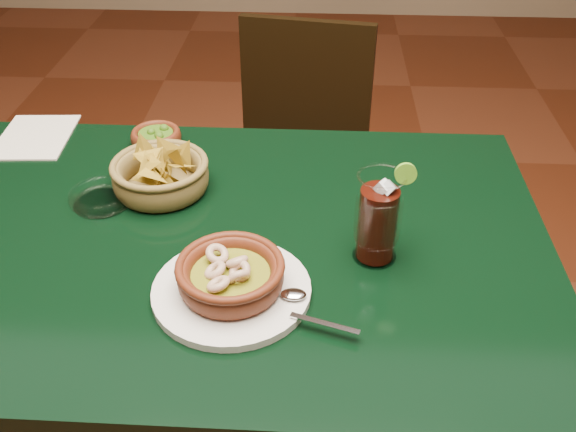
# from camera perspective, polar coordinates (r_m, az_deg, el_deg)

# --- Properties ---
(dining_table) EXTENTS (1.20, 0.80, 0.75)m
(dining_table) POSITION_cam_1_polar(r_m,az_deg,el_deg) (1.20, -6.64, -5.37)
(dining_table) COLOR black
(dining_table) RESTS_ON ground
(dining_chair) EXTENTS (0.46, 0.46, 0.86)m
(dining_chair) POSITION_cam_1_polar(r_m,az_deg,el_deg) (1.87, 0.83, 4.60)
(dining_chair) COLOR black
(dining_chair) RESTS_ON ground
(shrimp_plate) EXTENTS (0.32, 0.25, 0.07)m
(shrimp_plate) POSITION_cam_1_polar(r_m,az_deg,el_deg) (1.00, -5.08, -5.60)
(shrimp_plate) COLOR silver
(shrimp_plate) RESTS_ON dining_table
(chip_basket) EXTENTS (0.22, 0.22, 0.12)m
(chip_basket) POSITION_cam_1_polar(r_m,az_deg,el_deg) (1.26, -11.26, 3.61)
(chip_basket) COLOR olive
(chip_basket) RESTS_ON dining_table
(guacamole_ramekin) EXTENTS (0.13, 0.13, 0.04)m
(guacamole_ramekin) POSITION_cam_1_polar(r_m,az_deg,el_deg) (1.42, -11.63, 6.88)
(guacamole_ramekin) COLOR #4B1C0D
(guacamole_ramekin) RESTS_ON dining_table
(cola_drink) EXTENTS (0.16, 0.16, 0.18)m
(cola_drink) POSITION_cam_1_polar(r_m,az_deg,el_deg) (1.05, 8.00, -0.21)
(cola_drink) COLOR white
(cola_drink) RESTS_ON dining_table
(glass_ashtray) EXTENTS (0.13, 0.13, 0.03)m
(glass_ashtray) POSITION_cam_1_polar(r_m,az_deg,el_deg) (1.25, -16.26, 1.62)
(glass_ashtray) COLOR white
(glass_ashtray) RESTS_ON dining_table
(paper_menu) EXTENTS (0.16, 0.21, 0.00)m
(paper_menu) POSITION_cam_1_polar(r_m,az_deg,el_deg) (1.54, -21.55, 6.57)
(paper_menu) COLOR beige
(paper_menu) RESTS_ON dining_table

